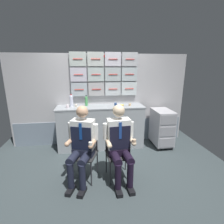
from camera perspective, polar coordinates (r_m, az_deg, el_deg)
name	(u,v)px	position (r m, az deg, el deg)	size (l,w,h in m)	color
ground	(107,174)	(3.35, -1.66, -19.61)	(4.80, 4.80, 0.04)	#343D40
galley_bulkhead	(101,98)	(4.19, -3.68, 4.50)	(4.20, 0.14, 2.18)	#B6B4B7
galley_counter	(101,127)	(4.08, -3.66, -4.88)	(1.99, 0.53, 0.99)	#9DA2A8
service_trolley	(162,127)	(4.29, 16.08, -4.74)	(0.40, 0.65, 0.88)	black
folding_chair_left	(85,148)	(3.06, -8.73, -11.60)	(0.51, 0.51, 0.84)	#2D2D33
crew_member_left	(82,142)	(2.85, -9.94, -9.63)	(0.54, 0.69, 1.28)	black
folding_chair_center	(117,147)	(3.05, 1.74, -11.57)	(0.43, 0.43, 0.84)	#2D2D33
crew_member_center	(120,141)	(2.82, 2.56, -9.45)	(0.51, 0.64, 1.29)	black
water_bottle_tall	(86,101)	(4.02, -8.46, 3.65)	(0.07, 0.07, 0.24)	#4CA259
sparkling_bottle_green	(71,101)	(3.99, -13.25, 3.63)	(0.08, 0.08, 0.28)	silver
coffee_cup_white	(116,104)	(4.02, 1.18, 2.65)	(0.06, 0.06, 0.06)	navy
paper_cup_blue	(67,106)	(3.91, -14.47, 1.85)	(0.07, 0.07, 0.06)	silver
paper_cup_tan	(130,104)	(4.01, 5.91, 2.52)	(0.06, 0.06, 0.06)	tan
coffee_cup_spare	(76,106)	(3.94, -11.74, 2.08)	(0.06, 0.06, 0.06)	beige
snack_banana	(121,105)	(3.95, 2.90, 2.22)	(0.17, 0.10, 0.04)	yellow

